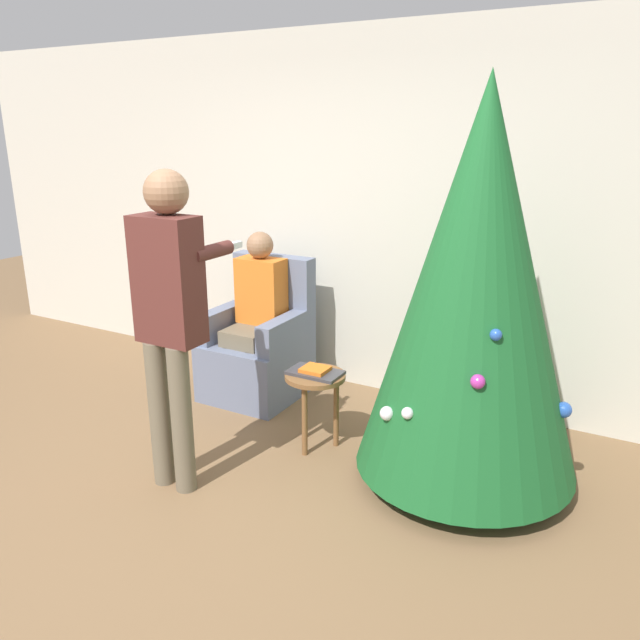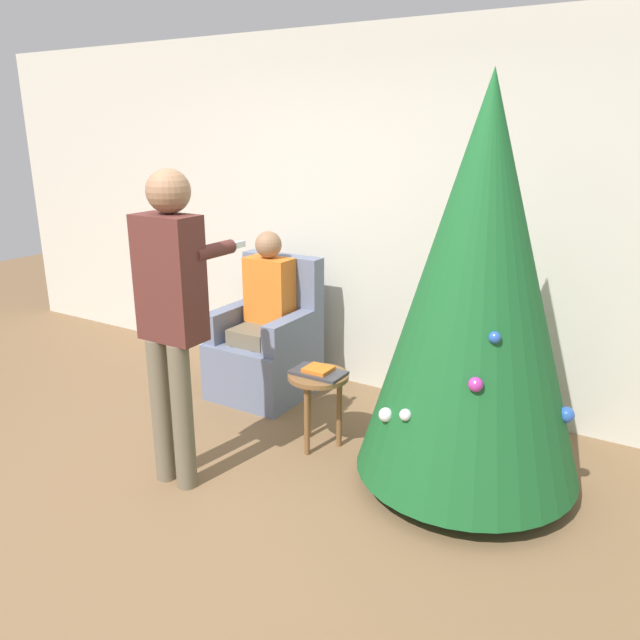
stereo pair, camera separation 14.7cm
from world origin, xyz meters
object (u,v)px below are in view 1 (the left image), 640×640
(person_standing, at_px, (169,305))
(christmas_tree, at_px, (476,284))
(armchair, at_px, (260,349))
(person_seated, at_px, (256,308))
(side_stool, at_px, (315,387))

(person_standing, bearing_deg, christmas_tree, 29.71)
(christmas_tree, xyz_separation_m, armchair, (-1.76, 0.47, -0.83))
(christmas_tree, bearing_deg, armchair, 165.16)
(armchair, height_order, person_seated, person_seated)
(christmas_tree, bearing_deg, side_stool, -175.48)
(person_standing, bearing_deg, armchair, 103.71)
(armchair, bearing_deg, christmas_tree, -14.84)
(christmas_tree, distance_m, person_standing, 1.67)
(christmas_tree, distance_m, side_stool, 1.24)
(person_seated, distance_m, person_standing, 1.35)
(christmas_tree, xyz_separation_m, person_standing, (-1.45, -0.82, -0.11))
(armchair, xyz_separation_m, side_stool, (0.80, -0.54, 0.05))
(person_seated, height_order, person_standing, person_standing)
(person_seated, bearing_deg, side_stool, -32.52)
(christmas_tree, height_order, armchair, christmas_tree)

